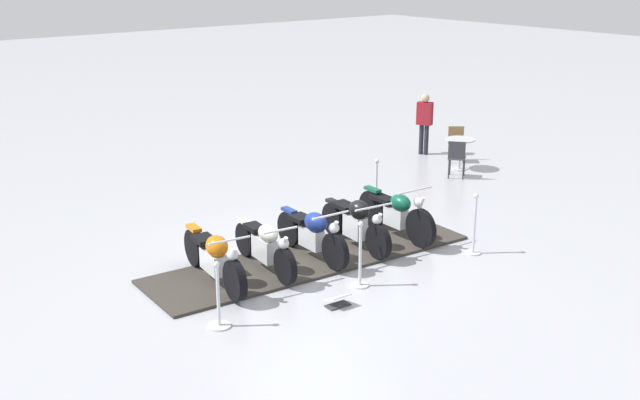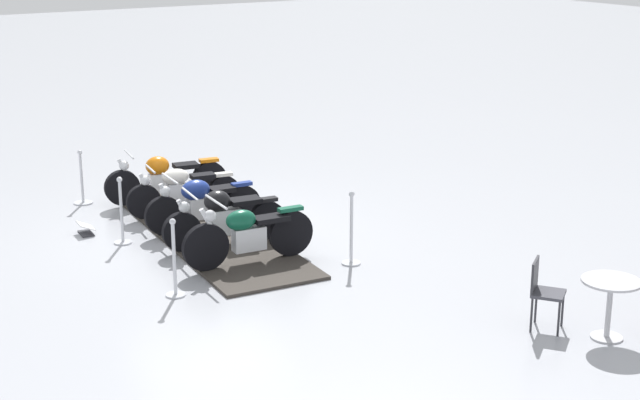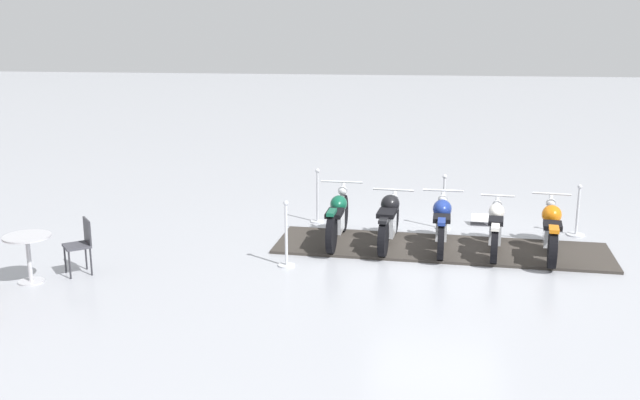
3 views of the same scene
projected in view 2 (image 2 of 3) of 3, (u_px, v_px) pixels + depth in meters
ground_plane at (204, 231)px, 16.31m from camera, size 80.00×80.00×0.00m
display_platform at (204, 229)px, 16.31m from camera, size 6.12×2.05×0.05m
motorcycle_copper at (164, 177)px, 17.79m from camera, size 0.68×2.28×0.95m
motorcycle_cream at (182, 190)px, 16.98m from camera, size 0.61×2.06×0.89m
motorcycle_navy at (201, 202)px, 16.15m from camera, size 0.74×2.05×0.95m
motorcycle_black at (223, 217)px, 15.34m from camera, size 0.78×2.06×0.92m
motorcycle_forest at (247, 233)px, 14.53m from camera, size 0.80×2.12×1.04m
stanchion_right_mid at (122, 220)px, 15.58m from camera, size 0.29×0.29×1.11m
stanchion_right_rear at (175, 268)px, 13.40m from camera, size 0.28×0.28×1.13m
stanchion_left_rear at (351, 238)px, 14.64m from camera, size 0.29×0.29×1.15m
stanchion_right_front at (82, 188)px, 17.79m from camera, size 0.35×0.35×1.01m
info_placard at (86, 230)px, 16.12m from camera, size 0.39×0.27×0.20m
cafe_table at (610, 295)px, 11.99m from camera, size 0.74×0.74×0.78m
cafe_chair_near_table at (543, 289)px, 12.29m from camera, size 0.56×0.56×0.92m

